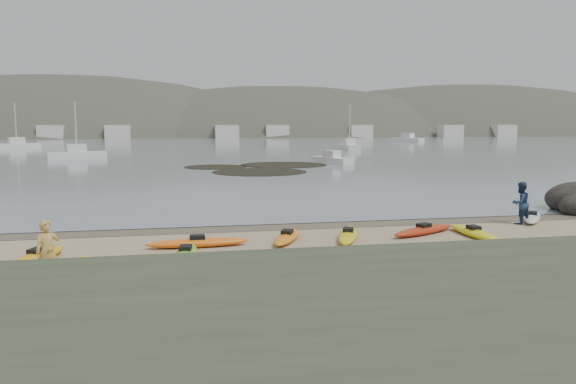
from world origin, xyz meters
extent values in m
plane|color=tan|center=(0.00, 0.00, 0.00)|extent=(600.00, 600.00, 0.00)
plane|color=brown|center=(0.00, -0.30, 0.00)|extent=(60.00, 60.00, 0.00)
plane|color=slate|center=(0.00, 300.00, 0.01)|extent=(1200.00, 1200.00, 0.00)
cube|color=#475138|center=(0.00, -17.50, 1.00)|extent=(60.00, 8.00, 2.00)
ellipsoid|color=#AF2C12|center=(5.13, -3.36, 0.17)|extent=(3.55, 2.27, 0.34)
ellipsoid|color=yellow|center=(-8.10, -7.12, 0.17)|extent=(0.92, 3.33, 0.34)
ellipsoid|color=yellow|center=(6.91, -4.23, 0.17)|extent=(0.79, 3.50, 0.34)
ellipsoid|color=orange|center=(-4.26, -4.01, 0.17)|extent=(3.87, 0.80, 0.34)
ellipsoid|color=yellow|center=(1.73, -3.70, 0.17)|extent=(2.00, 3.67, 0.34)
ellipsoid|color=gold|center=(-9.63, -5.23, 0.17)|extent=(1.69, 3.03, 0.34)
ellipsoid|color=#76BD25|center=(-4.72, -5.76, 0.17)|extent=(1.11, 3.02, 0.34)
ellipsoid|color=orange|center=(-0.76, -3.65, 0.17)|extent=(1.91, 3.04, 0.34)
ellipsoid|color=silver|center=(11.56, -1.39, 0.17)|extent=(2.60, 3.08, 0.34)
imported|color=tan|center=(-8.67, -8.03, 0.93)|extent=(0.80, 0.68, 1.86)
imported|color=navy|center=(10.50, -1.98, 0.97)|extent=(1.09, 0.94, 1.95)
cylinder|color=black|center=(2.67, 27.32, 0.03)|extent=(8.97, 8.97, 0.04)
cylinder|color=black|center=(6.53, 35.60, 0.03)|extent=(9.54, 9.54, 0.04)
cylinder|color=black|center=(-0.99, 34.06, 0.03)|extent=(6.60, 6.60, 0.04)
cube|color=silver|center=(-17.71, 51.89, 0.51)|extent=(7.51, 4.04, 1.01)
cube|color=silver|center=(12.40, 36.93, 0.40)|extent=(3.90, 5.88, 0.80)
cube|color=silver|center=(24.10, 67.58, 0.54)|extent=(2.64, 7.82, 1.08)
cube|color=silver|center=(-32.96, 82.87, 0.56)|extent=(8.10, 5.56, 1.11)
cube|color=silver|center=(49.88, 102.91, 0.58)|extent=(5.90, 8.45, 1.16)
ellipsoid|color=#384235|center=(-45.00, 195.00, -18.00)|extent=(220.00, 120.00, 80.00)
ellipsoid|color=#384235|center=(35.00, 190.00, -15.30)|extent=(200.00, 110.00, 68.00)
ellipsoid|color=#384235|center=(120.00, 200.00, -17.10)|extent=(230.00, 130.00, 76.00)
cube|color=beige|center=(-42.00, 145.00, 2.00)|extent=(7.00, 5.00, 4.00)
cube|color=beige|center=(-18.00, 145.00, 2.00)|extent=(7.00, 5.00, 4.00)
cube|color=beige|center=(6.00, 145.00, 2.00)|extent=(7.00, 5.00, 4.00)
cube|color=beige|center=(30.00, 145.00, 2.00)|extent=(7.00, 5.00, 4.00)
cube|color=beige|center=(54.00, 145.00, 2.00)|extent=(7.00, 5.00, 4.00)
cube|color=beige|center=(78.00, 145.00, 2.00)|extent=(7.00, 5.00, 4.00)
cube|color=beige|center=(102.00, 145.00, 2.00)|extent=(7.00, 5.00, 4.00)
camera|label=1|loc=(-4.93, -24.91, 4.63)|focal=35.00mm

